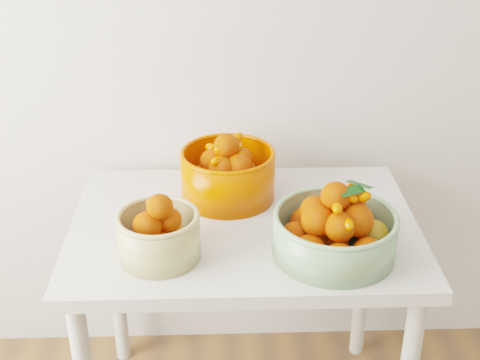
# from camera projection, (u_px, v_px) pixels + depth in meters

# --- Properties ---
(table) EXTENTS (1.00, 0.70, 0.75)m
(table) POSITION_uv_depth(u_px,v_px,m) (244.00, 251.00, 1.97)
(table) COLOR silver
(table) RESTS_ON ground
(bowl_cream) EXTENTS (0.25, 0.25, 0.19)m
(bowl_cream) POSITION_uv_depth(u_px,v_px,m) (159.00, 234.00, 1.74)
(bowl_cream) COLOR tan
(bowl_cream) RESTS_ON table
(bowl_green) EXTENTS (0.33, 0.33, 0.21)m
(bowl_green) POSITION_uv_depth(u_px,v_px,m) (335.00, 230.00, 1.75)
(bowl_green) COLOR #7AA172
(bowl_green) RESTS_ON table
(bowl_orange) EXTENTS (0.37, 0.37, 0.21)m
(bowl_orange) POSITION_uv_depth(u_px,v_px,m) (228.00, 173.00, 2.03)
(bowl_orange) COLOR #E93F00
(bowl_orange) RESTS_ON table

